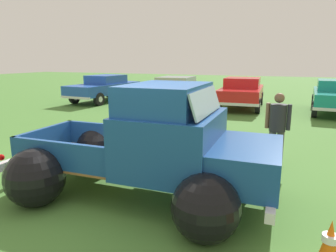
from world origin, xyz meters
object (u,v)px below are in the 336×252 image
Objects in this scene: vintage_pickup_truck at (157,154)px; lane_cone_0 at (329,247)px; show_car_0 at (105,87)px; show_car_2 at (242,92)px; show_car_1 at (175,90)px; spectator_1 at (277,125)px.

vintage_pickup_truck reaches higher than lane_cone_0.
show_car_0 and show_car_2 have the same top height.
spectator_1 reaches higher than show_car_1.
vintage_pickup_truck reaches higher than show_car_2.
vintage_pickup_truck is 1.09× the size of show_car_2.
vintage_pickup_truck is 3.00m from spectator_1.
vintage_pickup_truck is 0.97× the size of show_car_0.
show_car_0 is at bearing 58.96° from spectator_1.
show_car_0 is at bearing -93.11° from show_car_1.
show_car_2 is (3.22, 0.51, -0.00)m from show_car_1.
show_car_2 reaches higher than lane_cone_0.
show_car_0 and show_car_1 have the same top height.
spectator_1 is at bearing 11.07° from show_car_2.
show_car_1 is 1.07× the size of show_car_2.
vintage_pickup_truck is at bearing -1.62° from show_car_2.
show_car_1 is 7.27× the size of lane_cone_0.
show_car_1 is at bearing 93.90° from show_car_0.
spectator_1 is at bearing 102.11° from lane_cone_0.
vintage_pickup_truck is 10.45m from show_car_2.
vintage_pickup_truck reaches higher than show_car_0.
vintage_pickup_truck is at bearing 157.41° from lane_cone_0.
show_car_0 is 12.08m from spectator_1.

